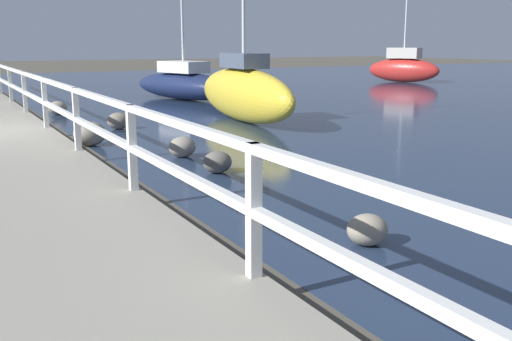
# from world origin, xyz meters

# --- Properties ---
(railing) EXTENTS (0.10, 32.50, 1.08)m
(railing) POSITION_xyz_m (1.80, 0.00, 0.96)
(railing) COLOR white
(railing) RESTS_ON dock_walkway
(boulder_water_edge) EXTENTS (0.47, 0.42, 0.35)m
(boulder_water_edge) POSITION_xyz_m (3.57, -5.14, 0.18)
(boulder_water_edge) COLOR #666056
(boulder_water_edge) RESTS_ON ground
(boulder_far_strip) EXTENTS (0.54, 0.48, 0.40)m
(boulder_far_strip) POSITION_xyz_m (3.53, 0.50, 0.20)
(boulder_far_strip) COLOR slate
(boulder_far_strip) RESTS_ON ground
(boulder_upstream) EXTENTS (0.44, 0.39, 0.33)m
(boulder_upstream) POSITION_xyz_m (3.48, -9.04, 0.16)
(boulder_upstream) COLOR gray
(boulder_upstream) RESTS_ON ground
(boulder_downstream) EXTENTS (0.53, 0.47, 0.39)m
(boulder_downstream) POSITION_xyz_m (2.79, 4.25, 0.20)
(boulder_downstream) COLOR gray
(boulder_downstream) RESTS_ON ground
(boulder_mid_strip) EXTENTS (0.50, 0.45, 0.38)m
(boulder_mid_strip) POSITION_xyz_m (3.57, -3.60, 0.19)
(boulder_mid_strip) COLOR gray
(boulder_mid_strip) RESTS_ON ground
(boulder_near_dock) EXTENTS (0.65, 0.59, 0.49)m
(boulder_near_dock) POSITION_xyz_m (2.37, -1.56, 0.24)
(boulder_near_dock) COLOR gray
(boulder_near_dock) RESTS_ON ground
(sailboat_yellow) EXTENTS (1.39, 5.59, 5.53)m
(sailboat_yellow) POSITION_xyz_m (6.85, 0.35, 0.76)
(sailboat_yellow) COLOR gold
(sailboat_yellow) RESTS_ON water_surface
(sailboat_red) EXTENTS (2.61, 3.99, 4.83)m
(sailboat_red) POSITION_xyz_m (21.54, 10.71, 0.74)
(sailboat_red) COLOR red
(sailboat_red) RESTS_ON water_surface
(sailboat_navy) EXTENTS (2.92, 5.47, 5.89)m
(sailboat_navy) POSITION_xyz_m (7.73, 6.91, 0.57)
(sailboat_navy) COLOR #192347
(sailboat_navy) RESTS_ON water_surface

